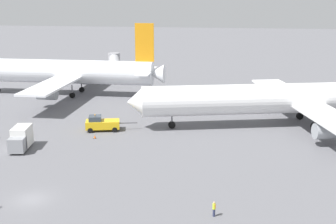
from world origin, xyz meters
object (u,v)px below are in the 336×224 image
at_px(gse_catering_truck_tall, 21,139).
at_px(jet_bridge, 114,62).
at_px(traffic_cone_nose_right, 95,137).
at_px(pushback_tug, 102,123).
at_px(airliner_at_gate_left, 65,72).
at_px(ground_crew_marshaller_foreground, 214,209).
at_px(airliner_being_pushed, 292,99).

bearing_deg(gse_catering_truck_tall, jet_bridge, 93.48).
bearing_deg(gse_catering_truck_tall, traffic_cone_nose_right, 36.97).
distance_m(pushback_tug, traffic_cone_nose_right, 4.81).
bearing_deg(gse_catering_truck_tall, airliner_at_gate_left, 101.52).
distance_m(gse_catering_truck_tall, ground_crew_marshaller_foreground, 35.82).
distance_m(pushback_tug, ground_crew_marshaller_foreground, 36.69).
distance_m(ground_crew_marshaller_foreground, traffic_cone_nose_right, 32.90).
bearing_deg(traffic_cone_nose_right, ground_crew_marshaller_foreground, -48.97).
height_order(pushback_tug, traffic_cone_nose_right, pushback_tug).
xyz_separation_m(airliner_at_gate_left, pushback_tug, (17.50, -27.77, -4.31)).
relative_size(pushback_tug, ground_crew_marshaller_foreground, 5.29).
relative_size(airliner_being_pushed, traffic_cone_nose_right, 98.32).
height_order(airliner_at_gate_left, pushback_tug, airliner_at_gate_left).
xyz_separation_m(ground_crew_marshaller_foreground, traffic_cone_nose_right, (-21.59, 24.81, -0.64)).
bearing_deg(traffic_cone_nose_right, gse_catering_truck_tall, -143.03).
relative_size(airliner_being_pushed, gse_catering_truck_tall, 9.56).
xyz_separation_m(ground_crew_marshaller_foreground, jet_bridge, (-35.42, 86.95, 2.98)).
distance_m(airliner_being_pushed, gse_catering_truck_tall, 48.06).
distance_m(airliner_at_gate_left, pushback_tug, 33.10).
relative_size(traffic_cone_nose_right, jet_bridge, 0.03).
bearing_deg(airliner_at_gate_left, jet_bridge, 82.57).
distance_m(pushback_tug, jet_bridge, 59.09).
relative_size(airliner_at_gate_left, pushback_tug, 5.31).
bearing_deg(airliner_at_gate_left, traffic_cone_nose_right, -61.39).
bearing_deg(pushback_tug, airliner_at_gate_left, 122.22).
xyz_separation_m(airliner_at_gate_left, jet_bridge, (3.87, 29.67, -1.71)).
height_order(airliner_being_pushed, gse_catering_truck_tall, airliner_being_pushed).
relative_size(gse_catering_truck_tall, jet_bridge, 0.29).
bearing_deg(gse_catering_truck_tall, ground_crew_marshaller_foreground, -29.40).
bearing_deg(ground_crew_marshaller_foreground, airliner_at_gate_left, 124.46).
relative_size(ground_crew_marshaller_foreground, traffic_cone_nose_right, 2.91).
bearing_deg(pushback_tug, airliner_being_pushed, 15.20).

